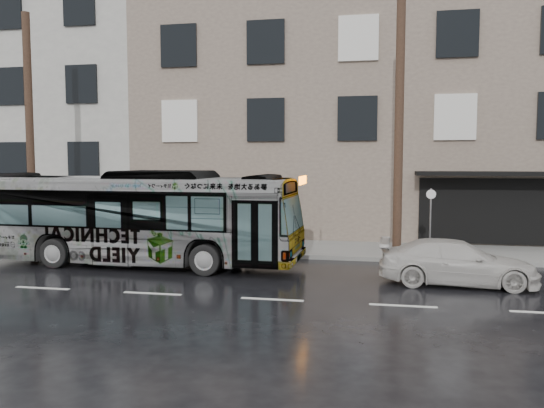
{
  "coord_description": "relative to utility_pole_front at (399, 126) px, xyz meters",
  "views": [
    {
      "loc": [
        5.62,
        -15.34,
        3.47
      ],
      "look_at": [
        2.25,
        2.5,
        2.0
      ],
      "focal_mm": 35.0,
      "sensor_mm": 36.0,
      "label": 1
    }
  ],
  "objects": [
    {
      "name": "white_sedan",
      "position": [
        1.51,
        -3.2,
        -4.02
      ],
      "size": [
        4.38,
        1.94,
        1.25
      ],
      "primitive_type": "imported",
      "rotation": [
        0.0,
        0.0,
        1.53
      ],
      "color": "beige",
      "rests_on": "ground"
    },
    {
      "name": "sign_post",
      "position": [
        1.1,
        0.0,
        -3.3
      ],
      "size": [
        0.06,
        0.06,
        2.4
      ],
      "primitive_type": "cylinder",
      "color": "slate",
      "rests_on": "sidewalk"
    },
    {
      "name": "utility_pole_front",
      "position": [
        0.0,
        0.0,
        0.0
      ],
      "size": [
        0.3,
        0.3,
        9.0
      ],
      "primitive_type": "cylinder",
      "color": "#473023",
      "rests_on": "sidewalk"
    },
    {
      "name": "utility_pole_rear",
      "position": [
        -14.0,
        0.0,
        0.0
      ],
      "size": [
        0.3,
        0.3,
        9.0
      ],
      "primitive_type": "cylinder",
      "color": "#473023",
      "rests_on": "sidewalk"
    },
    {
      "name": "building_taupe",
      "position": [
        -1.5,
        9.4,
        0.85
      ],
      "size": [
        20.0,
        12.0,
        11.0
      ],
      "primitive_type": "cube",
      "color": "gray",
      "rests_on": "ground"
    },
    {
      "name": "ground",
      "position": [
        -6.5,
        -3.3,
        -4.65
      ],
      "size": [
        120.0,
        120.0,
        0.0
      ],
      "primitive_type": "plane",
      "color": "black",
      "rests_on": "ground"
    },
    {
      "name": "bus",
      "position": [
        -8.75,
        -2.15,
        -3.07
      ],
      "size": [
        11.43,
        3.11,
        3.16
      ],
      "primitive_type": "imported",
      "rotation": [
        0.0,
        0.0,
        1.53
      ],
      "color": "#B2B2B2",
      "rests_on": "ground"
    },
    {
      "name": "sidewalk",
      "position": [
        -6.5,
        1.6,
        -4.58
      ],
      "size": [
        90.0,
        3.6,
        0.15
      ],
      "primitive_type": "cube",
      "color": "gray",
      "rests_on": "ground"
    }
  ]
}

